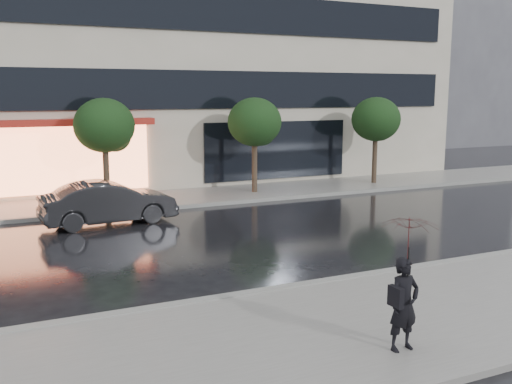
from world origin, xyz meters
TOP-DOWN VIEW (x-y plane):
  - ground at (0.00, 0.00)m, footprint 120.00×120.00m
  - sidewalk_near at (0.00, -3.25)m, footprint 60.00×4.50m
  - sidewalk_far at (0.00, 10.25)m, footprint 60.00×3.50m
  - curb_near at (0.00, -1.00)m, footprint 60.00×0.25m
  - curb_far at (0.00, 8.50)m, footprint 60.00×0.25m
  - bg_building_right at (26.00, 28.00)m, footprint 12.00×12.00m
  - tree_mid_west at (-2.94, 10.03)m, footprint 2.20×2.20m
  - tree_mid_east at (3.06, 10.03)m, footprint 2.20×2.20m
  - tree_far_east at (9.06, 10.03)m, footprint 2.20×2.20m
  - parked_car at (-3.48, 7.02)m, footprint 4.34×1.83m
  - pedestrian_with_umbrella at (-0.92, -4.41)m, footprint 0.92×0.94m

SIDE VIEW (x-z plane):
  - ground at x=0.00m, z-range 0.00..0.00m
  - sidewalk_near at x=0.00m, z-range 0.00..0.12m
  - sidewalk_far at x=0.00m, z-range 0.00..0.12m
  - curb_near at x=0.00m, z-range 0.00..0.14m
  - curb_far at x=0.00m, z-range 0.00..0.14m
  - parked_car at x=-3.48m, z-range 0.00..1.39m
  - pedestrian_with_umbrella at x=-0.92m, z-range 0.47..2.63m
  - tree_mid_west at x=-2.94m, z-range 0.93..4.92m
  - tree_mid_east at x=3.06m, z-range 0.93..4.92m
  - tree_far_east at x=9.06m, z-range 0.93..4.92m
  - bg_building_right at x=26.00m, z-range 0.00..16.00m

